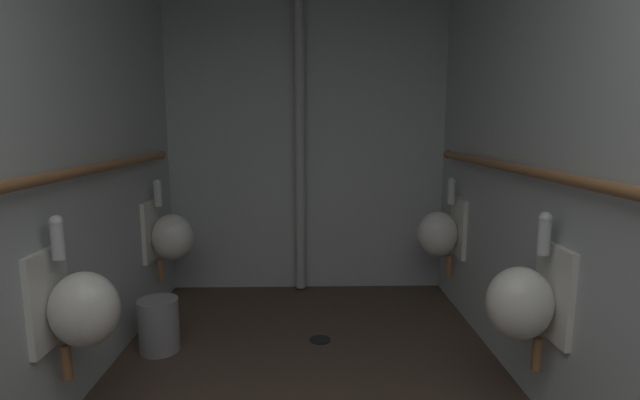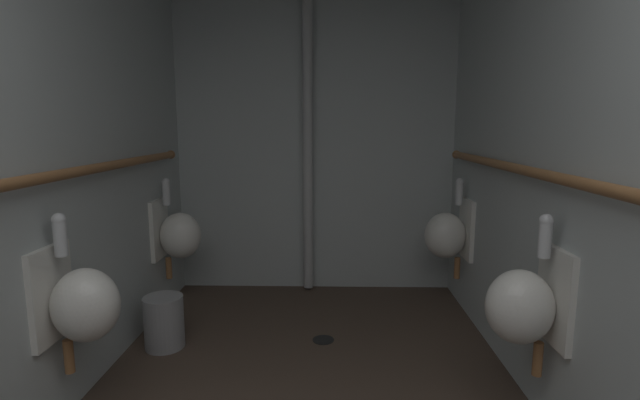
# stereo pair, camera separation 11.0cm
# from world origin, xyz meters

# --- Properties ---
(wall_left) EXTENTS (0.06, 3.82, 2.64)m
(wall_left) POSITION_xyz_m (-1.18, 1.85, 1.32)
(wall_left) COLOR #B3BBBA
(wall_left) RESTS_ON ground
(wall_right) EXTENTS (0.06, 3.82, 2.64)m
(wall_right) POSITION_xyz_m (1.18, 1.85, 1.32)
(wall_right) COLOR #B3BBBA
(wall_right) RESTS_ON ground
(wall_back) EXTENTS (2.42, 0.06, 2.64)m
(wall_back) POSITION_xyz_m (0.00, 3.73, 1.32)
(wall_back) COLOR #B3BBBA
(wall_back) RESTS_ON ground
(urinal_left_mid) EXTENTS (0.32, 0.30, 0.76)m
(urinal_left_mid) POSITION_xyz_m (-1.00, 1.80, 0.60)
(urinal_left_mid) COLOR silver
(urinal_left_far) EXTENTS (0.32, 0.30, 0.76)m
(urinal_left_far) POSITION_xyz_m (-1.00, 3.14, 0.60)
(urinal_left_far) COLOR silver
(urinal_right_mid) EXTENTS (0.32, 0.30, 0.76)m
(urinal_right_mid) POSITION_xyz_m (1.00, 1.83, 0.60)
(urinal_right_mid) COLOR silver
(urinal_right_far) EXTENTS (0.32, 0.30, 0.76)m
(urinal_right_far) POSITION_xyz_m (1.00, 3.19, 0.60)
(urinal_right_far) COLOR silver
(supply_pipe_left) EXTENTS (0.06, 3.05, 0.06)m
(supply_pipe_left) POSITION_xyz_m (-1.09, 1.85, 1.17)
(supply_pipe_left) COLOR #936038
(supply_pipe_right) EXTENTS (0.06, 3.15, 0.06)m
(supply_pipe_right) POSITION_xyz_m (1.09, 1.85, 1.17)
(supply_pipe_right) COLOR #936038
(standpipe_back_wall) EXTENTS (0.08, 0.08, 2.59)m
(standpipe_back_wall) POSITION_xyz_m (-0.06, 3.62, 1.32)
(standpipe_back_wall) COLOR #B2B2B2
(standpipe_back_wall) RESTS_ON ground
(floor_drain) EXTENTS (0.14, 0.14, 0.01)m
(floor_drain) POSITION_xyz_m (0.09, 2.68, 0.00)
(floor_drain) COLOR black
(floor_drain) RESTS_ON ground
(waste_bin) EXTENTS (0.25, 0.25, 0.33)m
(waste_bin) POSITION_xyz_m (-0.92, 2.57, 0.17)
(waste_bin) COLOR gray
(waste_bin) RESTS_ON ground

